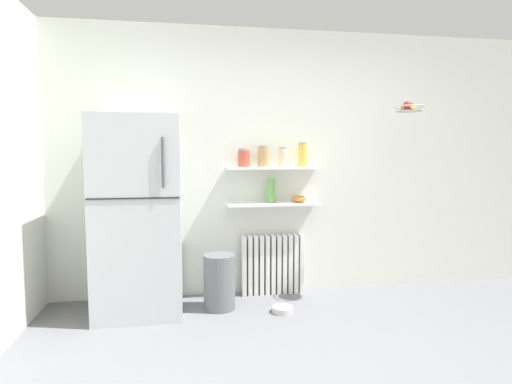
% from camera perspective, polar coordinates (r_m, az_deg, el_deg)
% --- Properties ---
extents(ground_plane, '(7.04, 7.04, 0.00)m').
position_cam_1_polar(ground_plane, '(3.12, 9.36, -21.45)').
color(ground_plane, slate).
extents(back_wall, '(7.04, 0.10, 2.60)m').
position_cam_1_polar(back_wall, '(4.28, 2.89, 3.93)').
color(back_wall, silver).
rests_on(back_wall, ground_plane).
extents(refrigerator, '(0.73, 0.74, 1.71)m').
position_cam_1_polar(refrigerator, '(3.84, -15.48, -3.04)').
color(refrigerator, '#B7BABF').
rests_on(refrigerator, ground_plane).
extents(radiator, '(0.62, 0.12, 0.59)m').
position_cam_1_polar(radiator, '(4.28, 2.24, -9.69)').
color(radiator, white).
rests_on(radiator, ground_plane).
extents(wall_shelf_lower, '(0.91, 0.22, 0.02)m').
position_cam_1_polar(wall_shelf_lower, '(4.14, 2.35, -1.62)').
color(wall_shelf_lower, white).
extents(wall_shelf_upper, '(0.91, 0.22, 0.02)m').
position_cam_1_polar(wall_shelf_upper, '(4.11, 2.37, 3.26)').
color(wall_shelf_upper, white).
extents(storage_jar_0, '(0.12, 0.12, 0.17)m').
position_cam_1_polar(storage_jar_0, '(4.06, -1.64, 4.61)').
color(storage_jar_0, '#C64C38').
rests_on(storage_jar_0, wall_shelf_upper).
extents(storage_jar_1, '(0.12, 0.12, 0.20)m').
position_cam_1_polar(storage_jar_1, '(4.09, 1.05, 4.82)').
color(storage_jar_1, tan).
rests_on(storage_jar_1, wall_shelf_upper).
extents(storage_jar_2, '(0.09, 0.09, 0.19)m').
position_cam_1_polar(storage_jar_2, '(4.13, 3.69, 4.74)').
color(storage_jar_2, beige).
rests_on(storage_jar_2, wall_shelf_upper).
extents(storage_jar_3, '(0.09, 0.09, 0.23)m').
position_cam_1_polar(storage_jar_3, '(4.18, 6.29, 5.02)').
color(storage_jar_3, yellow).
rests_on(storage_jar_3, wall_shelf_upper).
extents(vase, '(0.08, 0.08, 0.24)m').
position_cam_1_polar(vase, '(4.12, 2.03, 0.20)').
color(vase, '#66A84C').
rests_on(vase, wall_shelf_lower).
extents(shelf_bowl, '(0.15, 0.15, 0.07)m').
position_cam_1_polar(shelf_bowl, '(4.19, 5.83, -0.91)').
color(shelf_bowl, orange).
rests_on(shelf_bowl, wall_shelf_lower).
extents(trash_bin, '(0.28, 0.28, 0.49)m').
position_cam_1_polar(trash_bin, '(3.90, -4.94, -11.93)').
color(trash_bin, slate).
rests_on(trash_bin, ground_plane).
extents(pet_food_bowl, '(0.18, 0.18, 0.05)m').
position_cam_1_polar(pet_food_bowl, '(3.88, 3.59, -15.48)').
color(pet_food_bowl, '#B7B7BC').
rests_on(pet_food_bowl, ground_plane).
extents(hanging_fruit_basket, '(0.28, 0.28, 0.09)m').
position_cam_1_polar(hanging_fruit_basket, '(4.19, 19.84, 10.66)').
color(hanging_fruit_basket, '#B2B2B7').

